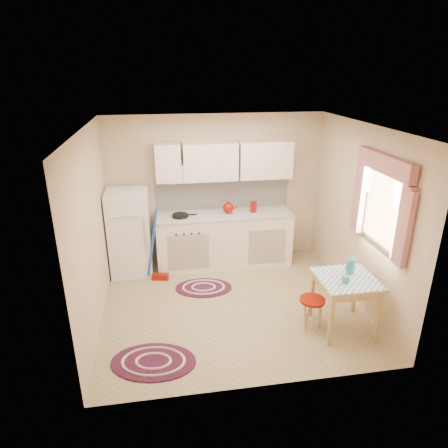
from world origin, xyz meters
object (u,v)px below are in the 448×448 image
(fridge, at_px, (130,233))
(stool, at_px, (311,313))
(base_cabinets, at_px, (224,240))
(table, at_px, (344,303))

(fridge, height_order, stool, fridge)
(base_cabinets, relative_size, table, 3.12)
(fridge, distance_m, stool, 3.09)
(fridge, relative_size, stool, 3.33)
(base_cabinets, xyz_separation_m, table, (1.22, -2.05, -0.08))
(table, relative_size, stool, 1.71)
(fridge, distance_m, table, 3.43)
(base_cabinets, distance_m, table, 2.39)
(fridge, bearing_deg, base_cabinets, 1.86)
(fridge, bearing_deg, table, -35.96)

